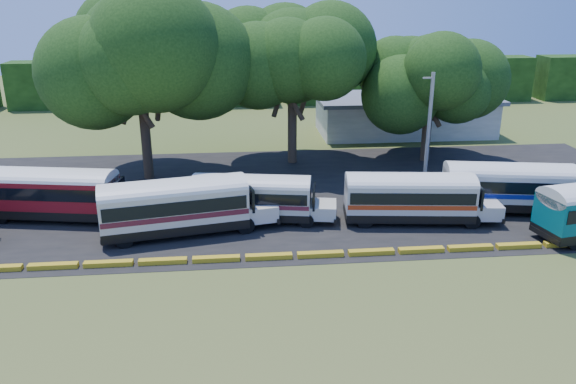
{
  "coord_description": "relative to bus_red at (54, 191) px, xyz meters",
  "views": [
    {
      "loc": [
        -0.23,
        -28.03,
        14.54
      ],
      "look_at": [
        3.1,
        6.0,
        2.26
      ],
      "focal_mm": 35.0,
      "sensor_mm": 36.0,
      "label": 1
    }
  ],
  "objects": [
    {
      "name": "bus_white_blue",
      "position": [
        31.04,
        -1.66,
        -0.05
      ],
      "size": [
        10.87,
        4.44,
        3.48
      ],
      "rotation": [
        0.0,
        0.0,
        -0.18
      ],
      "color": "black",
      "rests_on": "ground"
    },
    {
      "name": "tree_west",
      "position": [
        4.98,
        8.47,
        8.07
      ],
      "size": [
        12.2,
        12.2,
        14.59
      ],
      "color": "#3D311E",
      "rests_on": "ground"
    },
    {
      "name": "bus_cream_west",
      "position": [
        8.47,
        -3.32,
        0.03
      ],
      "size": [
        11.33,
        4.76,
        3.62
      ],
      "rotation": [
        0.0,
        0.0,
        0.19
      ],
      "color": "black",
      "rests_on": "ground"
    },
    {
      "name": "bus_white_red",
      "position": [
        23.64,
        -2.85,
        -0.12
      ],
      "size": [
        10.46,
        3.68,
        3.37
      ],
      "rotation": [
        0.0,
        0.0,
        -0.11
      ],
      "color": "black",
      "rests_on": "ground"
    },
    {
      "name": "tree_east",
      "position": [
        29.28,
        11.22,
        5.77
      ],
      "size": [
        9.12,
        9.12,
        11.17
      ],
      "color": "#3D311E",
      "rests_on": "ground"
    },
    {
      "name": "treeline_backdrop",
      "position": [
        12.35,
        39.55,
        0.98
      ],
      "size": [
        130.0,
        4.0,
        6.0
      ],
      "color": "black",
      "rests_on": "ground"
    },
    {
      "name": "asphalt_strip",
      "position": [
        13.35,
        3.55,
        -2.01
      ],
      "size": [
        64.0,
        24.0,
        0.02
      ],
      "primitive_type": "cube",
      "color": "black",
      "rests_on": "ground"
    },
    {
      "name": "utility_pole",
      "position": [
        27.33,
        5.36,
        2.47
      ],
      "size": [
        1.6,
        0.3,
        8.75
      ],
      "color": "gray",
      "rests_on": "ground"
    },
    {
      "name": "curb",
      "position": [
        12.35,
        -7.45,
        -1.87
      ],
      "size": [
        53.7,
        0.45,
        0.3
      ],
      "color": "gold",
      "rests_on": "ground"
    },
    {
      "name": "bus_red",
      "position": [
        0.0,
        0.0,
        0.0
      ],
      "size": [
        11.01,
        4.52,
        3.52
      ],
      "rotation": [
        0.0,
        0.0,
        -0.18
      ],
      "color": "black",
      "rests_on": "ground"
    },
    {
      "name": "bus_cream_east",
      "position": [
        13.33,
        -1.54,
        -0.24
      ],
      "size": [
        9.83,
        3.99,
        3.15
      ],
      "rotation": [
        0.0,
        0.0,
        -0.18
      ],
      "color": "black",
      "rests_on": "ground"
    },
    {
      "name": "tree_center",
      "position": [
        17.22,
        11.78,
        7.27
      ],
      "size": [
        10.86,
        10.86,
        13.31
      ],
      "color": "#3D311E",
      "rests_on": "ground"
    },
    {
      "name": "terminal_building",
      "position": [
        30.35,
        21.55,
        0.01
      ],
      "size": [
        19.0,
        9.0,
        4.0
      ],
      "color": "silver",
      "rests_on": "ground"
    },
    {
      "name": "ground",
      "position": [
        12.35,
        -8.45,
        -2.02
      ],
      "size": [
        160.0,
        160.0,
        0.0
      ],
      "primitive_type": "plane",
      "color": "#33531B",
      "rests_on": "ground"
    }
  ]
}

